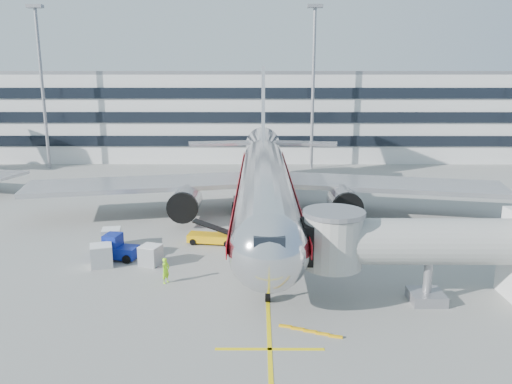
{
  "coord_description": "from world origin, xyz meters",
  "views": [
    {
      "loc": [
        -0.62,
        -38.66,
        14.5
      ],
      "look_at": [
        -0.86,
        7.09,
        4.0
      ],
      "focal_mm": 35.0,
      "sensor_mm": 36.0,
      "label": 1
    }
  ],
  "objects_px": {
    "baggage_tug": "(118,248)",
    "cargo_container_left": "(112,238)",
    "cargo_container_right": "(101,256)",
    "cargo_container_front": "(151,255)",
    "belt_loader": "(212,237)",
    "ramp_worker": "(166,271)",
    "main_jet": "(265,180)"
  },
  "relations": [
    {
      "from": "baggage_tug",
      "to": "cargo_container_left",
      "type": "relative_size",
      "value": 1.69
    },
    {
      "from": "baggage_tug",
      "to": "cargo_container_left",
      "type": "bearing_deg",
      "value": 114.68
    },
    {
      "from": "belt_loader",
      "to": "cargo_container_front",
      "type": "height_order",
      "value": "belt_loader"
    },
    {
      "from": "main_jet",
      "to": "ramp_worker",
      "type": "height_order",
      "value": "main_jet"
    },
    {
      "from": "main_jet",
      "to": "cargo_container_right",
      "type": "height_order",
      "value": "main_jet"
    },
    {
      "from": "cargo_container_front",
      "to": "cargo_container_left",
      "type": "bearing_deg",
      "value": 135.31
    },
    {
      "from": "cargo_container_left",
      "to": "belt_loader",
      "type": "bearing_deg",
      "value": 6.08
    },
    {
      "from": "belt_loader",
      "to": "cargo_container_front",
      "type": "xyz_separation_m",
      "value": [
        -4.37,
        -5.21,
        0.19
      ]
    },
    {
      "from": "cargo_container_right",
      "to": "cargo_container_front",
      "type": "xyz_separation_m",
      "value": [
        3.8,
        0.34,
        -0.08
      ]
    },
    {
      "from": "cargo_container_left",
      "to": "cargo_container_right",
      "type": "height_order",
      "value": "cargo_container_right"
    },
    {
      "from": "baggage_tug",
      "to": "ramp_worker",
      "type": "distance_m",
      "value": 6.79
    },
    {
      "from": "belt_loader",
      "to": "ramp_worker",
      "type": "height_order",
      "value": "belt_loader"
    },
    {
      "from": "baggage_tug",
      "to": "cargo_container_right",
      "type": "xyz_separation_m",
      "value": [
        -0.88,
        -1.56,
        -0.04
      ]
    },
    {
      "from": "main_jet",
      "to": "cargo_container_left",
      "type": "height_order",
      "value": "main_jet"
    },
    {
      "from": "ramp_worker",
      "to": "cargo_container_left",
      "type": "bearing_deg",
      "value": 69.42
    },
    {
      "from": "main_jet",
      "to": "ramp_worker",
      "type": "relative_size",
      "value": 27.06
    },
    {
      "from": "baggage_tug",
      "to": "main_jet",
      "type": "bearing_deg",
      "value": 44.45
    },
    {
      "from": "ramp_worker",
      "to": "cargo_container_right",
      "type": "bearing_deg",
      "value": 91.36
    },
    {
      "from": "main_jet",
      "to": "cargo_container_front",
      "type": "distance_m",
      "value": 16.34
    },
    {
      "from": "main_jet",
      "to": "cargo_container_left",
      "type": "xyz_separation_m",
      "value": [
        -13.5,
        -8.8,
        -3.4
      ]
    },
    {
      "from": "cargo_container_right",
      "to": "ramp_worker",
      "type": "height_order",
      "value": "ramp_worker"
    },
    {
      "from": "cargo_container_front",
      "to": "main_jet",
      "type": "bearing_deg",
      "value": 54.96
    },
    {
      "from": "cargo_container_right",
      "to": "ramp_worker",
      "type": "distance_m",
      "value": 6.53
    },
    {
      "from": "cargo_container_right",
      "to": "cargo_container_front",
      "type": "relative_size",
      "value": 1.09
    },
    {
      "from": "main_jet",
      "to": "cargo_container_front",
      "type": "height_order",
      "value": "main_jet"
    },
    {
      "from": "cargo_container_front",
      "to": "ramp_worker",
      "type": "height_order",
      "value": "ramp_worker"
    },
    {
      "from": "main_jet",
      "to": "cargo_container_right",
      "type": "relative_size",
      "value": 24.6
    },
    {
      "from": "cargo_container_left",
      "to": "cargo_container_front",
      "type": "relative_size",
      "value": 0.96
    },
    {
      "from": "belt_loader",
      "to": "baggage_tug",
      "type": "bearing_deg",
      "value": -151.32
    },
    {
      "from": "baggage_tug",
      "to": "cargo_container_front",
      "type": "xyz_separation_m",
      "value": [
        2.92,
        -1.22,
        -0.12
      ]
    },
    {
      "from": "main_jet",
      "to": "cargo_container_front",
      "type": "relative_size",
      "value": 26.88
    },
    {
      "from": "belt_loader",
      "to": "baggage_tug",
      "type": "height_order",
      "value": "belt_loader"
    }
  ]
}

